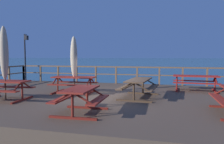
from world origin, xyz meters
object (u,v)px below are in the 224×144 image
Objects in this scene: picnic_table_front_right at (80,95)px; patio_umbrella_tall_back_right at (74,57)px; picnic_table_mid_centre at (74,81)px; picnic_table_mid_right at (5,86)px; picnic_table_back_right at (139,84)px; patio_umbrella_short_back at (4,53)px; picnic_table_back_left at (196,80)px; lamp_post_hooked at (25,50)px.

picnic_table_front_right is 3.92m from patio_umbrella_tall_back_right.
picnic_table_mid_centre is 3.82m from picnic_table_front_right.
picnic_table_mid_right and picnic_table_front_right have the same top height.
picnic_table_mid_centre and picnic_table_back_right have the same top height.
patio_umbrella_tall_back_right reaches higher than picnic_table_back_right.
patio_umbrella_short_back is at bearing -131.06° from patio_umbrella_tall_back_right.
patio_umbrella_short_back is (-1.93, -2.21, 0.16)m from patio_umbrella_tall_back_right.
picnic_table_mid_right is 3.87m from picnic_table_front_right.
picnic_table_mid_centre is 1.12m from patio_umbrella_tall_back_right.
picnic_table_back_right and picnic_table_front_right have the same top height.
picnic_table_mid_right is 0.89× the size of picnic_table_back_left.
picnic_table_mid_centre and picnic_table_front_right have the same top height.
patio_umbrella_short_back reaches higher than picnic_table_mid_right.
patio_umbrella_tall_back_right is at bearing 47.37° from picnic_table_mid_right.
patio_umbrella_short_back reaches higher than picnic_table_back_right.
patio_umbrella_short_back reaches higher than picnic_table_mid_centre.
picnic_table_mid_right and picnic_table_back_left have the same top height.
picnic_table_mid_centre is 0.71× the size of patio_umbrella_short_back.
picnic_table_back_right is at bearing -8.00° from picnic_table_mid_centre.
picnic_table_mid_centre is 0.93× the size of picnic_table_back_left.
picnic_table_mid_centre is 1.25× the size of picnic_table_front_right.
picnic_table_back_left is (7.59, 4.24, 0.01)m from picnic_table_mid_right.
picnic_table_back_left is 8.75m from patio_umbrella_short_back.
picnic_table_back_left is at bearing 29.66° from patio_umbrella_short_back.
picnic_table_mid_centre is at bearing 50.19° from patio_umbrella_short_back.
patio_umbrella_tall_back_right reaches higher than picnic_table_front_right.
picnic_table_back_left is at bearing -6.67° from lamp_post_hooked.
picnic_table_mid_right is 8.70m from picnic_table_back_left.
picnic_table_mid_centre is at bearing 116.87° from picnic_table_front_right.
picnic_table_mid_right is at bearing -160.64° from picnic_table_back_right.
patio_umbrella_short_back reaches higher than patio_umbrella_tall_back_right.
lamp_post_hooked is at bearing 155.22° from picnic_table_back_right.
patio_umbrella_tall_back_right is 2.94m from patio_umbrella_short_back.
picnic_table_mid_centre is 0.64× the size of lamp_post_hooked.
picnic_table_back_right is 3.28m from picnic_table_front_right.
lamp_post_hooked reaches higher than patio_umbrella_short_back.
picnic_table_mid_centre is 3.15m from picnic_table_back_right.
patio_umbrella_tall_back_right is (2.00, 2.17, 1.12)m from picnic_table_mid_right.
picnic_table_back_right is at bearing 19.36° from picnic_table_mid_right.
picnic_table_back_left is (5.64, 2.02, 0.00)m from picnic_table_mid_centre.
picnic_table_mid_centre is 0.78× the size of patio_umbrella_tall_back_right.
patio_umbrella_tall_back_right is (-1.69, 3.36, 1.13)m from picnic_table_front_right.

